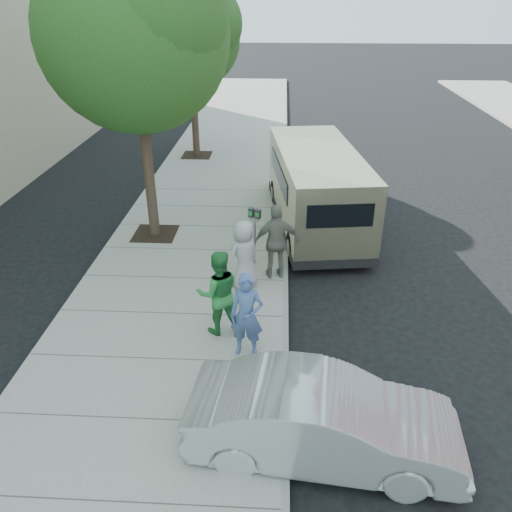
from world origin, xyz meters
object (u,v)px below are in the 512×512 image
object	(u,v)px
van	(316,187)
person_officer	(247,316)
parking_meter	(255,224)
person_green_shirt	(219,293)
tree_far	(191,32)
tree_near	(135,27)
person_gray_shirt	(244,255)
sedan	(324,421)
person_striped_polo	(277,242)

from	to	relation	value
van	person_officer	xyz separation A→B (m)	(-1.59, -6.21, -0.23)
parking_meter	person_green_shirt	bearing A→B (deg)	-78.27
person_green_shirt	tree_far	bearing A→B (deg)	-94.39
tree_near	person_gray_shirt	size ratio (longest dim) A/B	4.47
van	person_officer	world-z (taller)	van
sedan	person_gray_shirt	distance (m)	4.82
parking_meter	tree_near	bearing A→B (deg)	174.24
parking_meter	person_green_shirt	world-z (taller)	person_green_shirt
van	sedan	distance (m)	8.40
person_officer	person_green_shirt	size ratio (longest dim) A/B	0.95
person_green_shirt	person_striped_polo	world-z (taller)	person_striped_polo
tree_near	person_gray_shirt	world-z (taller)	tree_near
tree_far	person_officer	xyz separation A→B (m)	(2.95, -12.73, -3.87)
sedan	van	bearing A→B (deg)	3.85
tree_far	sedan	xyz separation A→B (m)	(4.25, -14.90, -4.21)
parking_meter	person_striped_polo	distance (m)	0.85
sedan	person_green_shirt	distance (m)	3.46
van	sedan	world-z (taller)	van
van	person_striped_polo	bearing A→B (deg)	-115.88
person_officer	person_gray_shirt	distance (m)	2.41
person_striped_polo	tree_far	bearing A→B (deg)	-81.42
tree_far	person_striped_polo	world-z (taller)	tree_far
parking_meter	person_officer	xyz separation A→B (m)	(0.05, -3.56, -0.22)
tree_near	person_striped_polo	distance (m)	6.06
person_striped_polo	van	bearing A→B (deg)	-119.15
parking_meter	person_green_shirt	xyz separation A→B (m)	(-0.55, -2.87, -0.18)
tree_near	sedan	xyz separation A→B (m)	(4.25, -7.30, -4.87)
tree_near	person_officer	bearing A→B (deg)	-60.11
van	person_striped_polo	world-z (taller)	van
tree_far	person_officer	bearing A→B (deg)	-76.95
tree_near	tree_far	distance (m)	7.63
person_striped_polo	person_officer	bearing A→B (deg)	69.42
person_green_shirt	person_gray_shirt	distance (m)	1.75
person_officer	person_striped_polo	size ratio (longest dim) A/B	0.93
tree_near	person_gray_shirt	bearing A→B (deg)	-45.20
tree_far	person_gray_shirt	distance (m)	11.37
person_green_shirt	person_striped_polo	xyz separation A→B (m)	(1.11, 2.24, 0.03)
tree_far	van	world-z (taller)	tree_far
van	tree_far	bearing A→B (deg)	117.27
sedan	person_officer	world-z (taller)	person_officer
parking_meter	person_green_shirt	distance (m)	2.93
person_gray_shirt	person_striped_polo	xyz separation A→B (m)	(0.74, 0.54, 0.09)
person_officer	person_striped_polo	distance (m)	2.98
sedan	parking_meter	bearing A→B (deg)	19.11
tree_far	person_gray_shirt	xyz separation A→B (m)	(2.72, -10.34, -3.89)
tree_near	sedan	bearing A→B (deg)	-59.76
tree_near	person_green_shirt	distance (m)	6.74
van	person_officer	size ratio (longest dim) A/B	3.78
van	person_gray_shirt	world-z (taller)	van
parking_meter	tree_far	bearing A→B (deg)	130.20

